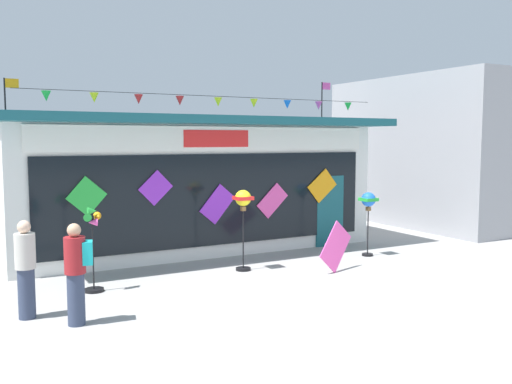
{
  "coord_description": "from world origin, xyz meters",
  "views": [
    {
      "loc": [
        -5.87,
        -8.96,
        3.03
      ],
      "look_at": [
        0.57,
        2.93,
        1.74
      ],
      "focal_mm": 38.75,
      "sensor_mm": 36.0,
      "label": 1
    }
  ],
  "objects_px": {
    "wind_spinner_center_left": "(368,204)",
    "person_mid_plaza": "(26,269)",
    "display_kite_on_ground": "(336,246)",
    "person_near_camera": "(77,272)",
    "wind_spinner_far_left": "(93,242)",
    "wind_spinner_left": "(243,206)",
    "kite_shop_building": "(188,182)"
  },
  "relations": [
    {
      "from": "wind_spinner_center_left",
      "to": "person_mid_plaza",
      "type": "relative_size",
      "value": 0.99
    },
    {
      "from": "display_kite_on_ground",
      "to": "person_near_camera",
      "type": "bearing_deg",
      "value": -170.35
    },
    {
      "from": "person_mid_plaza",
      "to": "display_kite_on_ground",
      "type": "xyz_separation_m",
      "value": [
        6.65,
        0.27,
        -0.29
      ]
    },
    {
      "from": "wind_spinner_far_left",
      "to": "person_mid_plaza",
      "type": "relative_size",
      "value": 1.02
    },
    {
      "from": "person_near_camera",
      "to": "display_kite_on_ground",
      "type": "xyz_separation_m",
      "value": [
        5.96,
        1.01,
        -0.32
      ]
    },
    {
      "from": "wind_spinner_left",
      "to": "wind_spinner_center_left",
      "type": "relative_size",
      "value": 1.12
    },
    {
      "from": "kite_shop_building",
      "to": "person_mid_plaza",
      "type": "bearing_deg",
      "value": -135.14
    },
    {
      "from": "kite_shop_building",
      "to": "wind_spinner_center_left",
      "type": "bearing_deg",
      "value": -44.83
    },
    {
      "from": "kite_shop_building",
      "to": "wind_spinner_far_left",
      "type": "height_order",
      "value": "kite_shop_building"
    },
    {
      "from": "wind_spinner_left",
      "to": "wind_spinner_center_left",
      "type": "distance_m",
      "value": 3.59
    },
    {
      "from": "wind_spinner_left",
      "to": "display_kite_on_ground",
      "type": "distance_m",
      "value": 2.33
    },
    {
      "from": "wind_spinner_center_left",
      "to": "display_kite_on_ground",
      "type": "xyz_separation_m",
      "value": [
        -1.73,
        -0.94,
        -0.79
      ]
    },
    {
      "from": "wind_spinner_center_left",
      "to": "person_near_camera",
      "type": "distance_m",
      "value": 7.95
    },
    {
      "from": "wind_spinner_far_left",
      "to": "person_near_camera",
      "type": "xyz_separation_m",
      "value": [
        -0.66,
        -1.87,
        -0.12
      ]
    },
    {
      "from": "wind_spinner_center_left",
      "to": "display_kite_on_ground",
      "type": "bearing_deg",
      "value": -151.44
    },
    {
      "from": "wind_spinner_far_left",
      "to": "person_near_camera",
      "type": "relative_size",
      "value": 1.02
    },
    {
      "from": "wind_spinner_left",
      "to": "wind_spinner_center_left",
      "type": "xyz_separation_m",
      "value": [
        3.58,
        -0.12,
        -0.14
      ]
    },
    {
      "from": "display_kite_on_ground",
      "to": "wind_spinner_left",
      "type": "bearing_deg",
      "value": 150.24
    },
    {
      "from": "kite_shop_building",
      "to": "wind_spinner_center_left",
      "type": "relative_size",
      "value": 6.11
    },
    {
      "from": "wind_spinner_far_left",
      "to": "kite_shop_building",
      "type": "bearing_deg",
      "value": 46.72
    },
    {
      "from": "wind_spinner_center_left",
      "to": "person_near_camera",
      "type": "bearing_deg",
      "value": -165.73
    },
    {
      "from": "wind_spinner_far_left",
      "to": "wind_spinner_center_left",
      "type": "relative_size",
      "value": 1.02
    },
    {
      "from": "wind_spinner_left",
      "to": "person_near_camera",
      "type": "bearing_deg",
      "value": -153.22
    },
    {
      "from": "wind_spinner_left",
      "to": "wind_spinner_center_left",
      "type": "bearing_deg",
      "value": -1.87
    },
    {
      "from": "wind_spinner_center_left",
      "to": "person_mid_plaza",
      "type": "bearing_deg",
      "value": -171.8
    },
    {
      "from": "person_near_camera",
      "to": "wind_spinner_center_left",
      "type": "bearing_deg",
      "value": 116.67
    },
    {
      "from": "wind_spinner_center_left",
      "to": "person_near_camera",
      "type": "xyz_separation_m",
      "value": [
        -7.69,
        -1.96,
        -0.47
      ]
    },
    {
      "from": "person_near_camera",
      "to": "person_mid_plaza",
      "type": "xyz_separation_m",
      "value": [
        -0.69,
        0.75,
        -0.03
      ]
    },
    {
      "from": "kite_shop_building",
      "to": "wind_spinner_left",
      "type": "distance_m",
      "value": 3.46
    },
    {
      "from": "kite_shop_building",
      "to": "display_kite_on_ground",
      "type": "relative_size",
      "value": 9.48
    },
    {
      "from": "person_near_camera",
      "to": "display_kite_on_ground",
      "type": "distance_m",
      "value": 6.05
    },
    {
      "from": "wind_spinner_left",
      "to": "person_mid_plaza",
      "type": "height_order",
      "value": "wind_spinner_left"
    }
  ]
}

